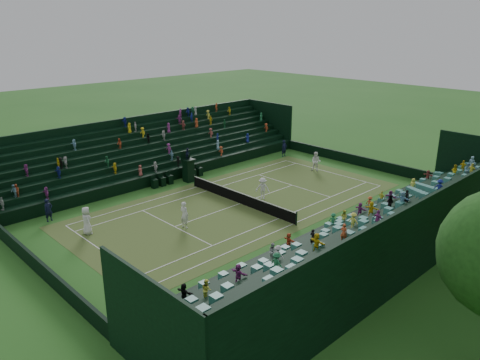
% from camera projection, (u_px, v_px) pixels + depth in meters
% --- Properties ---
extents(ground, '(160.00, 160.00, 0.00)m').
position_uv_depth(ground, '(240.00, 204.00, 37.16)').
color(ground, '#28651F').
rests_on(ground, ground).
extents(court_surface, '(12.97, 26.77, 0.01)m').
position_uv_depth(court_surface, '(240.00, 204.00, 37.16)').
color(court_surface, '#367727').
rests_on(court_surface, ground).
extents(perimeter_wall_north, '(17.17, 0.20, 1.00)m').
position_uv_depth(perimeter_wall_north, '(353.00, 159.00, 47.40)').
color(perimeter_wall_north, black).
rests_on(perimeter_wall_north, ground).
extents(perimeter_wall_south, '(17.17, 0.20, 1.00)m').
position_uv_depth(perimeter_wall_south, '(39.00, 267.00, 26.60)').
color(perimeter_wall_south, black).
rests_on(perimeter_wall_south, ground).
extents(perimeter_wall_east, '(0.20, 31.77, 1.00)m').
position_uv_depth(perimeter_wall_east, '(328.00, 231.00, 31.19)').
color(perimeter_wall_east, black).
rests_on(perimeter_wall_east, ground).
extents(perimeter_wall_west, '(0.20, 31.77, 1.00)m').
position_uv_depth(perimeter_wall_west, '(176.00, 174.00, 42.81)').
color(perimeter_wall_west, black).
rests_on(perimeter_wall_west, ground).
extents(north_grandstand, '(6.60, 32.00, 4.90)m').
position_uv_depth(north_grandstand, '(386.00, 236.00, 28.00)').
color(north_grandstand, black).
rests_on(north_grandstand, ground).
extents(south_grandstand, '(6.60, 32.00, 4.90)m').
position_uv_depth(south_grandstand, '(150.00, 154.00, 45.34)').
color(south_grandstand, black).
rests_on(south_grandstand, ground).
extents(tennis_net, '(11.67, 0.10, 1.06)m').
position_uv_depth(tennis_net, '(240.00, 198.00, 36.99)').
color(tennis_net, black).
rests_on(tennis_net, ground).
extents(umpire_chair, '(1.00, 1.00, 3.13)m').
position_uv_depth(umpire_chair, '(188.00, 167.00, 41.97)').
color(umpire_chair, black).
rests_on(umpire_chair, ground).
extents(courtside_chairs, '(0.52, 5.49, 1.13)m').
position_uv_depth(courtside_chairs, '(178.00, 177.00, 42.24)').
color(courtside_chairs, black).
rests_on(courtside_chairs, ground).
extents(player_near_west, '(1.03, 0.75, 1.95)m').
position_uv_depth(player_near_west, '(87.00, 221.00, 31.59)').
color(player_near_west, white).
rests_on(player_near_west, ground).
extents(player_near_east, '(0.77, 0.56, 1.94)m').
position_uv_depth(player_near_east, '(184.00, 215.00, 32.56)').
color(player_near_east, white).
rests_on(player_near_east, ground).
extents(player_far_west, '(1.14, 1.03, 1.90)m').
position_uv_depth(player_far_west, '(316.00, 162.00, 45.06)').
color(player_far_west, white).
rests_on(player_far_west, ground).
extents(player_far_east, '(1.33, 1.19, 1.78)m').
position_uv_depth(player_far_east, '(263.00, 188.00, 37.98)').
color(player_far_east, white).
rests_on(player_far_east, ground).
extents(line_judge_north, '(0.48, 0.68, 1.78)m').
position_uv_depth(line_judge_north, '(284.00, 148.00, 50.02)').
color(line_judge_north, black).
rests_on(line_judge_north, ground).
extents(line_judge_south, '(0.48, 0.66, 1.69)m').
position_uv_depth(line_judge_south, '(48.00, 210.00, 33.69)').
color(line_judge_south, black).
rests_on(line_judge_south, ground).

